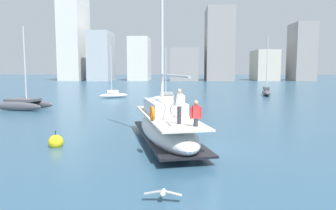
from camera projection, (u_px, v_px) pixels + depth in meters
ground_plane at (192, 149)px, 16.09m from camera, size 400.00×400.00×0.00m
main_sailboat at (166, 126)px, 17.53m from camera, size 4.66×9.90×12.93m
moored_sloop_near at (23, 103)px, 31.63m from camera, size 5.55×3.41×7.88m
moored_sloop_far at (168, 97)px, 40.66m from camera, size 3.95×0.93×6.49m
moored_catamaran at (266, 92)px, 48.25m from camera, size 2.08×5.28×8.60m
moored_cutter_left at (113, 94)px, 44.22m from camera, size 3.89×2.85×6.92m
seagull at (163, 193)px, 9.71m from camera, size 1.14×0.47×0.17m
mooring_buoy at (56, 142)px, 16.62m from camera, size 0.75×0.75×0.97m
waterfront_buildings at (171, 50)px, 109.43m from camera, size 82.52×18.10×27.98m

